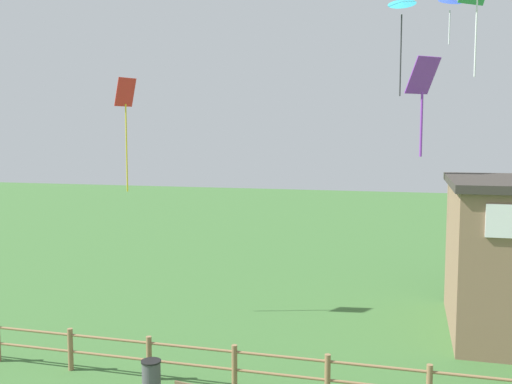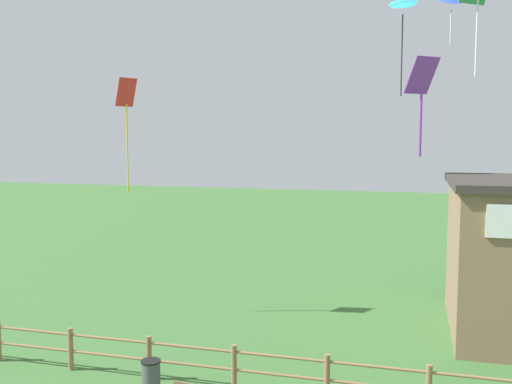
{
  "view_description": "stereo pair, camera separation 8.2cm",
  "coord_description": "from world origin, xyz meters",
  "px_view_note": "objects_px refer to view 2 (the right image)",
  "views": [
    {
      "loc": [
        4.02,
        -5.84,
        6.15
      ],
      "look_at": [
        0.0,
        8.94,
        4.67
      ],
      "focal_mm": 40.0,
      "sensor_mm": 36.0,
      "label": 1
    },
    {
      "loc": [
        4.1,
        -5.82,
        6.15
      ],
      "look_at": [
        0.0,
        8.94,
        4.67
      ],
      "focal_mm": 40.0,
      "sensor_mm": 36.0,
      "label": 2
    }
  ],
  "objects_px": {
    "kite_cyan_delta": "(403,7)",
    "kite_purple_streamer": "(422,88)",
    "kite_blue_delta": "(452,2)",
    "trash_bin": "(151,376)",
    "kite_red_diamond": "(127,112)"
  },
  "relations": [
    {
      "from": "kite_red_diamond",
      "to": "kite_purple_streamer",
      "type": "height_order",
      "value": "kite_red_diamond"
    },
    {
      "from": "kite_cyan_delta",
      "to": "kite_red_diamond",
      "type": "bearing_deg",
      "value": -156.83
    },
    {
      "from": "trash_bin",
      "to": "kite_red_diamond",
      "type": "distance_m",
      "value": 9.34
    },
    {
      "from": "trash_bin",
      "to": "kite_purple_streamer",
      "type": "bearing_deg",
      "value": -1.02
    },
    {
      "from": "kite_cyan_delta",
      "to": "kite_purple_streamer",
      "type": "relative_size",
      "value": 1.82
    },
    {
      "from": "kite_red_diamond",
      "to": "kite_purple_streamer",
      "type": "distance_m",
      "value": 11.16
    },
    {
      "from": "kite_red_diamond",
      "to": "kite_purple_streamer",
      "type": "relative_size",
      "value": 1.96
    },
    {
      "from": "kite_cyan_delta",
      "to": "kite_purple_streamer",
      "type": "height_order",
      "value": "kite_cyan_delta"
    },
    {
      "from": "kite_blue_delta",
      "to": "kite_red_diamond",
      "type": "xyz_separation_m",
      "value": [
        -10.72,
        -6.15,
        -4.35
      ]
    },
    {
      "from": "kite_blue_delta",
      "to": "kite_purple_streamer",
      "type": "height_order",
      "value": "kite_blue_delta"
    },
    {
      "from": "trash_bin",
      "to": "kite_cyan_delta",
      "type": "height_order",
      "value": "kite_cyan_delta"
    },
    {
      "from": "kite_cyan_delta",
      "to": "trash_bin",
      "type": "bearing_deg",
      "value": -120.03
    },
    {
      "from": "trash_bin",
      "to": "kite_blue_delta",
      "type": "distance_m",
      "value": 17.61
    },
    {
      "from": "kite_cyan_delta",
      "to": "kite_blue_delta",
      "type": "xyz_separation_m",
      "value": [
        1.76,
        2.32,
        0.59
      ]
    },
    {
      "from": "kite_blue_delta",
      "to": "trash_bin",
      "type": "bearing_deg",
      "value": -121.55
    }
  ]
}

